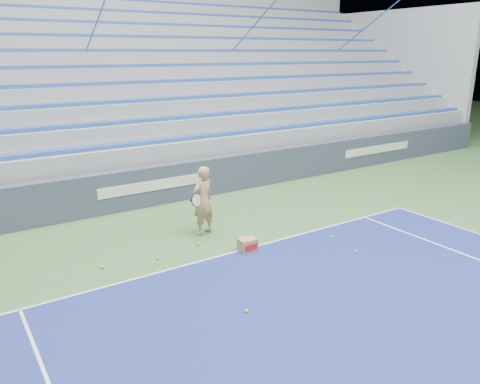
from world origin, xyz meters
name	(u,v)px	position (x,y,z in m)	size (l,w,h in m)	color
sponsor_barrier	(153,186)	(0.00, 15.88, 0.55)	(30.00, 0.32, 1.10)	#383F55
bleachers	(88,102)	(0.00, 21.60, 2.36)	(31.00, 9.15, 7.30)	#979A9F
tennis_player	(203,201)	(0.09, 13.19, 0.82)	(0.94, 0.88, 1.63)	tan
ball_box	(248,245)	(0.40, 11.80, 0.14)	(0.39, 0.31, 0.28)	#A4764F
tennis_ball_0	(158,258)	(-1.40, 12.46, 0.03)	(0.07, 0.07, 0.07)	#9ECF2A
tennis_ball_1	(198,244)	(-0.35, 12.66, 0.03)	(0.07, 0.07, 0.07)	#9ECF2A
tennis_ball_2	(102,267)	(-2.48, 12.67, 0.03)	(0.07, 0.07, 0.07)	#9ECF2A
tennis_ball_3	(246,311)	(-1.02, 9.75, 0.03)	(0.07, 0.07, 0.07)	#9ECF2A
tennis_ball_4	(332,237)	(2.41, 11.32, 0.03)	(0.07, 0.07, 0.07)	#9ECF2A
tennis_ball_5	(357,252)	(2.28, 10.43, 0.03)	(0.07, 0.07, 0.07)	#9ECF2A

